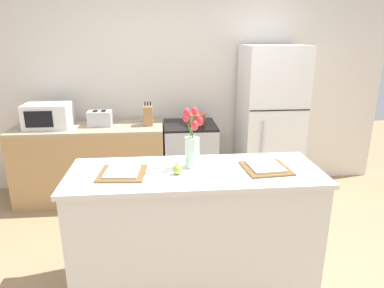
# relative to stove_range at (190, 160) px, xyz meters

# --- Properties ---
(ground_plane) EXTENTS (10.00, 10.00, 0.00)m
(ground_plane) POSITION_rel_stove_range_xyz_m (-0.10, -1.60, -0.44)
(ground_plane) COLOR #997A56
(back_wall) EXTENTS (5.20, 0.08, 2.70)m
(back_wall) POSITION_rel_stove_range_xyz_m (-0.10, 0.40, 0.91)
(back_wall) COLOR silver
(back_wall) RESTS_ON ground_plane
(kitchen_island) EXTENTS (1.80, 0.66, 0.95)m
(kitchen_island) POSITION_rel_stove_range_xyz_m (-0.10, -1.60, 0.03)
(kitchen_island) COLOR silver
(kitchen_island) RESTS_ON ground_plane
(back_counter) EXTENTS (1.68, 0.60, 0.89)m
(back_counter) POSITION_rel_stove_range_xyz_m (-1.16, 0.00, 0.00)
(back_counter) COLOR tan
(back_counter) RESTS_ON ground_plane
(stove_range) EXTENTS (0.60, 0.61, 0.89)m
(stove_range) POSITION_rel_stove_range_xyz_m (0.00, 0.00, 0.00)
(stove_range) COLOR #B2B5B7
(stove_range) RESTS_ON ground_plane
(refrigerator) EXTENTS (0.68, 0.67, 1.77)m
(refrigerator) POSITION_rel_stove_range_xyz_m (0.95, 0.00, 0.44)
(refrigerator) COLOR white
(refrigerator) RESTS_ON ground_plane
(flower_vase) EXTENTS (0.14, 0.14, 0.45)m
(flower_vase) POSITION_rel_stove_range_xyz_m (-0.12, -1.52, 0.68)
(flower_vase) COLOR silver
(flower_vase) RESTS_ON kitchen_island
(pear_figurine) EXTENTS (0.06, 0.06, 0.11)m
(pear_figurine) POSITION_rel_stove_range_xyz_m (-0.23, -1.66, 0.55)
(pear_figurine) COLOR #9EBC47
(pear_figurine) RESTS_ON kitchen_island
(plate_setting_left) EXTENTS (0.34, 0.34, 0.02)m
(plate_setting_left) POSITION_rel_stove_range_xyz_m (-0.61, -1.61, 0.52)
(plate_setting_left) COLOR brown
(plate_setting_left) RESTS_ON kitchen_island
(plate_setting_right) EXTENTS (0.34, 0.34, 0.02)m
(plate_setting_right) POSITION_rel_stove_range_xyz_m (0.41, -1.61, 0.52)
(plate_setting_right) COLOR brown
(plate_setting_right) RESTS_ON kitchen_island
(toaster) EXTENTS (0.28, 0.18, 0.17)m
(toaster) POSITION_rel_stove_range_xyz_m (-1.02, 0.02, 0.53)
(toaster) COLOR #B7BABC
(toaster) RESTS_ON back_counter
(cooking_pot) EXTENTS (0.23, 0.23, 0.14)m
(cooking_pot) POSITION_rel_stove_range_xyz_m (0.07, 0.01, 0.50)
(cooking_pot) COLOR #CC4C38
(cooking_pot) RESTS_ON stove_range
(microwave) EXTENTS (0.48, 0.37, 0.27)m
(microwave) POSITION_rel_stove_range_xyz_m (-1.58, -0.00, 0.58)
(microwave) COLOR white
(microwave) RESTS_ON back_counter
(knife_block) EXTENTS (0.10, 0.14, 0.27)m
(knife_block) POSITION_rel_stove_range_xyz_m (-0.48, 0.00, 0.55)
(knife_block) COLOR #A37547
(knife_block) RESTS_ON back_counter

